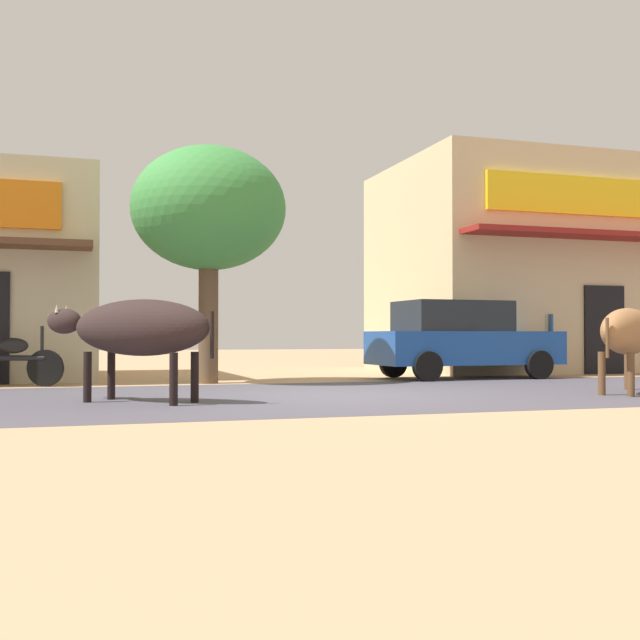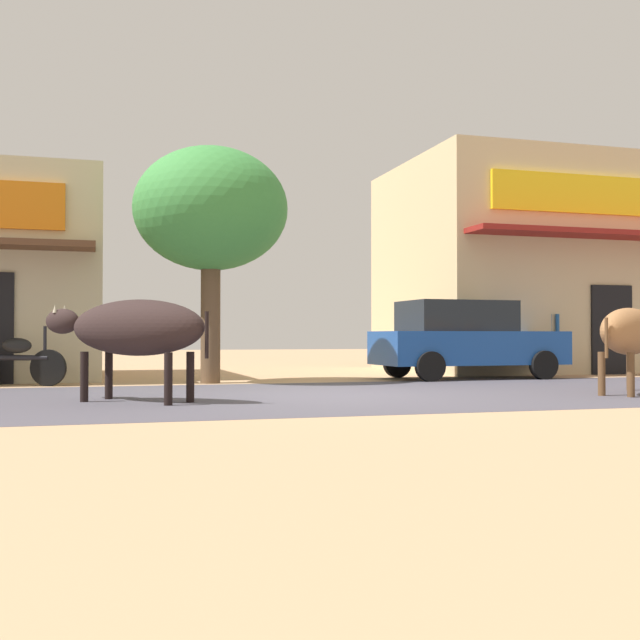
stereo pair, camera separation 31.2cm
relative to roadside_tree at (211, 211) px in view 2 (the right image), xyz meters
name	(u,v)px [view 2 (the right image)]	position (x,y,z in m)	size (l,w,h in m)	color
ground	(335,395)	(1.38, -3.54, -3.31)	(80.00, 80.00, 0.00)	tan
asphalt_road	(335,395)	(1.38, -3.54, -3.31)	(72.00, 6.17, 0.00)	#4D4954
storefront_right_club	(551,269)	(9.73, 3.55, -0.60)	(8.27, 6.41, 5.40)	#CFB689
roadside_tree	(211,211)	(0.00, 0.00, 0.00)	(2.95, 2.95, 4.52)	brown
parked_hatchback_car	(465,339)	(5.43, 0.13, -2.47)	(4.03, 1.89, 1.64)	#1A499A
parked_motorcycle	(15,359)	(-3.50, 0.15, -2.83)	(1.84, 0.80, 1.08)	black
cow_near_brown	(134,329)	(-1.64, -3.97, -2.30)	(2.35, 2.07, 1.40)	#2F2120
cow_far_dark	(631,332)	(5.97, -4.50, -2.35)	(2.51, 2.02, 1.34)	#9D6A3F
pedestrian_by_shop	(551,334)	(8.09, 1.02, -2.35)	(0.47, 0.61, 1.63)	#262633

